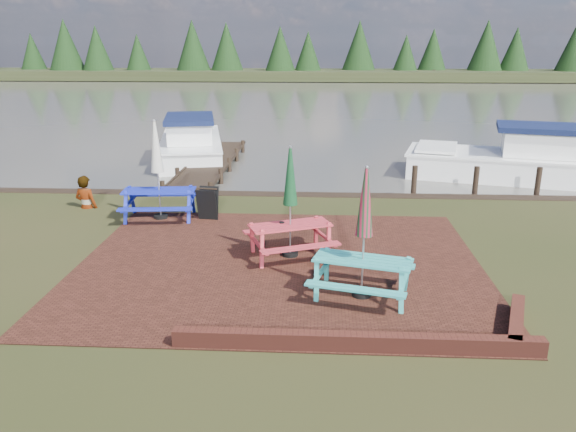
% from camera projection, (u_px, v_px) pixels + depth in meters
% --- Properties ---
extents(ground, '(120.00, 120.00, 0.00)m').
position_uv_depth(ground, '(276.00, 282.00, 11.68)').
color(ground, black).
rests_on(ground, ground).
extents(paving, '(9.00, 7.50, 0.02)m').
position_uv_depth(paving, '(280.00, 264.00, 12.63)').
color(paving, '#331810').
rests_on(paving, ground).
extents(brick_wall, '(6.21, 1.79, 0.30)m').
position_uv_depth(brick_wall, '(395.00, 337.00, 9.22)').
color(brick_wall, '#4C1E16').
rests_on(brick_wall, ground).
extents(water, '(120.00, 60.00, 0.02)m').
position_uv_depth(water, '(310.00, 101.00, 46.93)').
color(water, '#424039').
rests_on(water, ground).
extents(far_treeline, '(120.00, 10.00, 8.10)m').
position_uv_depth(far_treeline, '(314.00, 53.00, 73.59)').
color(far_treeline, black).
rests_on(far_treeline, ground).
extents(picnic_table_teal, '(2.24, 2.09, 2.60)m').
position_uv_depth(picnic_table_teal, '(363.00, 253.00, 10.77)').
color(picnic_table_teal, teal).
rests_on(picnic_table_teal, ground).
extents(picnic_table_red, '(2.34, 2.23, 2.57)m').
position_uv_depth(picnic_table_red, '(290.00, 219.00, 12.84)').
color(picnic_table_red, '#B52E38').
rests_on(picnic_table_red, ground).
extents(picnic_table_blue, '(2.15, 1.95, 2.76)m').
position_uv_depth(picnic_table_blue, '(159.00, 185.00, 15.60)').
color(picnic_table_blue, '#1622A5').
rests_on(picnic_table_blue, ground).
extents(chalkboard, '(0.58, 0.60, 0.90)m').
position_uv_depth(chalkboard, '(208.00, 203.00, 15.67)').
color(chalkboard, black).
rests_on(chalkboard, ground).
extents(jetty, '(1.76, 9.08, 1.00)m').
position_uv_depth(jetty, '(211.00, 163.00, 22.57)').
color(jetty, black).
rests_on(jetty, ground).
extents(boat_jetty, '(4.00, 7.78, 2.15)m').
position_uv_depth(boat_jetty, '(191.00, 145.00, 24.70)').
color(boat_jetty, white).
rests_on(boat_jetty, ground).
extents(boat_near, '(8.81, 4.90, 2.26)m').
position_uv_depth(boat_near, '(527.00, 162.00, 20.94)').
color(boat_near, white).
rests_on(boat_near, ground).
extents(person, '(0.81, 0.63, 1.96)m').
position_uv_depth(person, '(83.00, 176.00, 16.61)').
color(person, gray).
rests_on(person, ground).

